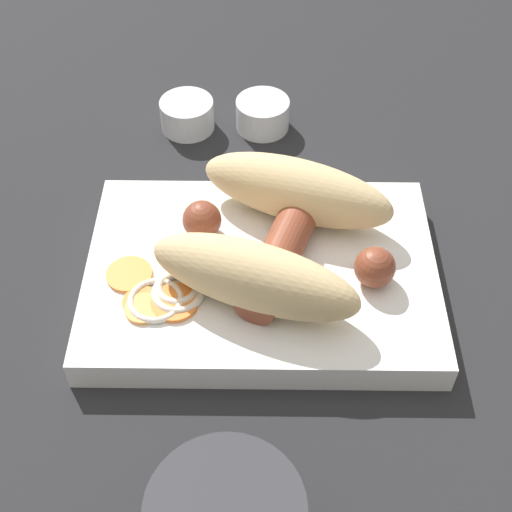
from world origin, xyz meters
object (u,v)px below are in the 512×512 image
Objects in this scene: condiment_cup_far at (183,116)px; sausage at (280,243)px; food_tray at (256,275)px; bread_roll at (271,231)px; condiment_cup_near at (253,116)px.

sausage is at bearing 115.38° from condiment_cup_far.
condiment_cup_far is at bearing -70.07° from food_tray.
bread_roll is (-0.01, -0.01, 0.04)m from food_tray.
bread_roll is at bearing -135.62° from food_tray.
condiment_cup_near is (0.00, -0.21, 0.00)m from food_tray.
condiment_cup_far reaches higher than food_tray.
condiment_cup_far is (0.09, -0.20, -0.03)m from sausage.
bread_roll is 3.80× the size of condiment_cup_far.
food_tray is 0.04m from bread_roll.
sausage is at bearing -154.79° from food_tray.
bread_roll reaches higher than condiment_cup_near.
sausage is 0.22m from condiment_cup_far.
bread_roll is at bearing 94.84° from condiment_cup_near.
condiment_cup_far is at bearing -66.09° from bread_roll.
sausage is (-0.01, 0.00, -0.01)m from bread_roll.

